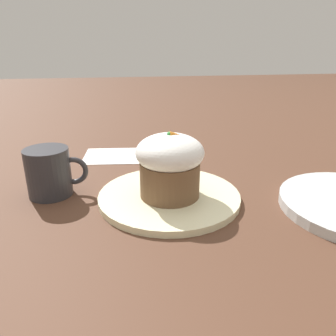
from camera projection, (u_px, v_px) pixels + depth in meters
ground_plane at (169, 199)px, 0.56m from camera, size 4.00×4.00×0.00m
dessert_plate at (169, 196)px, 0.56m from camera, size 0.24×0.24×0.01m
carrot_cake at (168, 164)px, 0.53m from camera, size 0.11×0.11×0.11m
spoon at (175, 187)px, 0.57m from camera, size 0.04×0.12×0.01m
coffee_cup at (50, 172)px, 0.56m from camera, size 0.10×0.07×0.08m
paper_napkin at (113, 156)px, 0.77m from camera, size 0.14×0.13×0.00m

